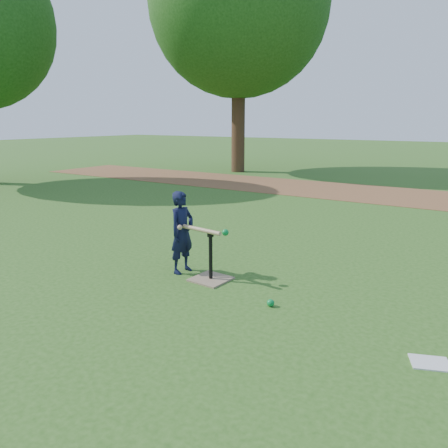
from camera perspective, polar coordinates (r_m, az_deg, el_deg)
The scene contains 8 objects.
ground at distance 5.42m, azimuth 1.48°, elevation -7.33°, with size 80.00×80.00×0.00m, color #285116.
dirt_strip at distance 12.27m, azimuth 20.11°, elevation 3.62°, with size 24.00×3.00×0.01m, color brown.
child at distance 5.58m, azimuth -5.50°, elevation -1.09°, with size 0.39×0.25×1.06m, color black.
wiffle_ball_ground at distance 4.71m, azimuth 6.10°, elevation -10.21°, with size 0.08×0.08×0.08m, color #0B7F35.
clipboard at distance 4.06m, azimuth 25.32°, elevation -16.08°, with size 0.30×0.23×0.01m, color silver.
batting_tee at distance 5.39m, azimuth -1.74°, elevation -6.22°, with size 0.46×0.46×0.61m.
swing_action at distance 5.28m, azimuth -2.63°, elevation -0.81°, with size 0.67×0.19×0.08m.
tree_left at distance 17.19m, azimuth 1.98°, elevation 26.68°, with size 6.40×6.40×9.08m.
Camera 1 is at (2.64, -4.33, 1.92)m, focal length 35.00 mm.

